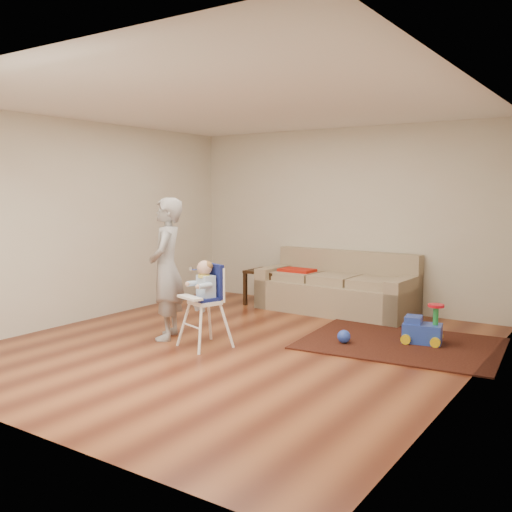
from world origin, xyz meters
The scene contains 9 objects.
ground centered at (0.00, 0.00, 0.00)m, with size 5.50×5.50×0.00m, color #4F2113.
room_envelope centered at (0.00, 0.53, 1.88)m, with size 5.04×5.52×2.72m.
sofa centered at (0.13, 2.30, 0.44)m, with size 2.30×1.00×0.88m.
side_table centered at (-1.02, 2.24, 0.27)m, with size 0.54×0.54×0.54m, color black, non-canonical shape.
area_rug centered at (1.53, 1.12, 0.01)m, with size 2.19×1.64×0.02m, color black.
ride_on_toy centered at (1.74, 1.26, 0.25)m, with size 0.43×0.31×0.47m, color blue, non-canonical shape.
toy_ball centered at (0.99, 0.75, 0.09)m, with size 0.15×0.15×0.15m, color blue.
high_chair centered at (-0.29, -0.21, 0.48)m, with size 0.58×0.58×1.00m.
adult centered at (-0.90, -0.16, 0.84)m, with size 0.61×0.40×1.69m, color gray.
Camera 1 is at (3.70, -5.16, 1.77)m, focal length 40.00 mm.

